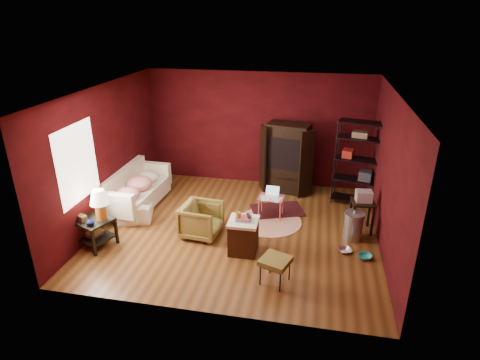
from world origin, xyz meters
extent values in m
cube|color=brown|center=(0.00, 0.00, -0.01)|extent=(5.50, 5.00, 0.02)
cube|color=white|center=(0.00, 0.00, 2.81)|extent=(5.50, 5.00, 0.02)
cube|color=#480A0E|center=(0.00, 2.51, 1.40)|extent=(5.50, 0.02, 2.80)
cube|color=#480A0E|center=(0.00, -2.51, 1.40)|extent=(5.50, 0.02, 2.80)
cube|color=#480A0E|center=(-2.76, 0.00, 1.40)|extent=(0.02, 5.00, 2.80)
cube|color=#480A0E|center=(2.76, 0.00, 1.40)|extent=(0.02, 5.00, 2.80)
cube|color=white|center=(-2.73, -1.00, 1.60)|extent=(0.02, 1.20, 1.40)
imported|color=white|center=(-2.41, 0.56, 0.37)|extent=(1.05, 1.95, 0.73)
imported|color=black|center=(-0.65, -0.38, 0.37)|extent=(0.74, 0.78, 0.74)
imported|color=silver|center=(2.10, -0.45, 0.12)|extent=(0.25, 0.16, 0.25)
imported|color=#25ADA6|center=(2.45, -0.60, 0.12)|extent=(0.25, 0.08, 0.25)
imported|color=#0C143D|center=(-2.45, -1.33, 0.63)|extent=(0.19, 0.20, 0.16)
imported|color=#EACA72|center=(0.16, -0.82, 0.78)|extent=(0.13, 0.11, 0.11)
cube|color=black|center=(-2.50, -1.12, 0.53)|extent=(0.75, 0.75, 0.04)
cube|color=black|center=(-2.50, -1.12, 0.17)|extent=(0.70, 0.70, 0.03)
cube|color=black|center=(-2.83, -1.27, 0.27)|extent=(0.06, 0.06, 0.54)
cube|color=black|center=(-2.35, -1.46, 0.27)|extent=(0.06, 0.06, 0.54)
cube|color=black|center=(-2.64, -0.79, 0.27)|extent=(0.06, 0.06, 0.54)
cube|color=black|center=(-2.16, -0.98, 0.27)|extent=(0.06, 0.06, 0.54)
cylinder|color=orange|center=(-2.35, -1.08, 0.71)|extent=(0.25, 0.25, 0.33)
cone|color=#F2E5C6|center=(-2.35, -1.08, 1.01)|extent=(0.45, 0.45, 0.27)
cube|color=olive|center=(-2.68, -1.20, 0.60)|extent=(0.20, 0.17, 0.12)
cube|color=#CD4333|center=(-2.54, -1.10, 0.22)|extent=(0.30, 0.33, 0.03)
cube|color=blue|center=(-2.53, -1.11, 0.25)|extent=(0.30, 0.33, 0.03)
cube|color=#E7DE4D|center=(-2.52, -1.11, 0.28)|extent=(0.30, 0.33, 0.03)
cube|color=white|center=(-2.38, 0.53, 0.27)|extent=(0.84, 1.84, 0.38)
cube|color=white|center=(-2.72, 0.55, 0.52)|extent=(0.26, 1.81, 0.76)
cube|color=white|center=(-2.43, -0.37, 0.48)|extent=(0.77, 0.21, 0.52)
cube|color=white|center=(-2.34, 1.43, 0.48)|extent=(0.77, 0.21, 0.52)
ellipsoid|color=red|center=(-2.36, 0.01, 0.57)|extent=(0.52, 0.52, 0.27)
ellipsoid|color=red|center=(-2.34, 0.53, 0.59)|extent=(0.58, 0.58, 0.30)
ellipsoid|color=white|center=(-2.31, 1.00, 0.55)|extent=(0.48, 0.48, 0.25)
cube|color=#472610|center=(0.26, -0.79, 0.30)|extent=(0.50, 0.50, 0.60)
cube|color=white|center=(0.26, -0.79, 0.62)|extent=(0.54, 0.54, 0.06)
cube|color=beige|center=(0.26, -0.79, 0.66)|extent=(0.29, 0.22, 0.02)
cube|color=#5285C1|center=(0.26, -0.79, 0.69)|extent=(0.30, 0.24, 0.02)
cube|color=#DD5852|center=(0.26, -0.79, 0.71)|extent=(0.28, 0.22, 0.02)
cube|color=black|center=(0.35, -0.76, 0.73)|extent=(0.11, 0.18, 0.02)
cube|color=black|center=(0.93, -1.59, 0.41)|extent=(0.57, 0.57, 0.09)
cube|color=black|center=(0.93, -1.59, 0.35)|extent=(0.51, 0.51, 0.02)
cylinder|color=black|center=(0.71, -1.70, 0.18)|extent=(0.03, 0.03, 0.37)
cylinder|color=black|center=(1.04, -1.81, 0.18)|extent=(0.03, 0.03, 0.37)
cylinder|color=black|center=(0.83, -1.36, 0.18)|extent=(0.03, 0.03, 0.37)
cylinder|color=black|center=(1.16, -1.48, 0.18)|extent=(0.03, 0.03, 0.37)
cylinder|color=white|center=(0.60, 0.42, 0.01)|extent=(1.35, 1.35, 0.01)
cube|color=#50151A|center=(0.70, 0.96, 0.01)|extent=(1.31, 1.09, 0.01)
cube|color=#CB5D6A|center=(0.59, 0.67, 0.44)|extent=(0.56, 0.42, 0.03)
cylinder|color=#CB5D6A|center=(0.34, 0.54, 0.22)|extent=(0.03, 0.03, 0.44)
cylinder|color=#CB5D6A|center=(0.80, 0.49, 0.22)|extent=(0.03, 0.03, 0.44)
cylinder|color=#CB5D6A|center=(0.37, 0.84, 0.22)|extent=(0.03, 0.03, 0.44)
cylinder|color=#CB5D6A|center=(0.83, 0.79, 0.22)|extent=(0.03, 0.03, 0.44)
cube|color=silver|center=(0.59, 0.69, 0.46)|extent=(0.30, 0.22, 0.01)
cube|color=silver|center=(0.60, 0.79, 0.56)|extent=(0.29, 0.09, 0.19)
cube|color=white|center=(0.47, 0.59, 0.46)|extent=(0.22, 0.29, 0.00)
cube|color=white|center=(0.70, 0.57, 0.46)|extent=(0.25, 0.30, 0.00)
cube|color=black|center=(0.78, 2.11, 0.84)|extent=(1.07, 0.72, 1.69)
cube|color=black|center=(0.76, 2.02, 1.02)|extent=(0.86, 0.56, 0.75)
cube|color=black|center=(0.21, 1.98, 0.84)|extent=(0.20, 0.38, 1.60)
cube|color=black|center=(1.25, 1.75, 0.84)|extent=(0.32, 0.30, 1.60)
cube|color=#2E3234|center=(0.77, 2.06, 0.93)|extent=(0.63, 0.55, 0.46)
cube|color=black|center=(0.72, 1.84, 0.93)|extent=(0.44, 0.10, 0.35)
cube|color=black|center=(0.77, 2.06, 0.40)|extent=(0.87, 0.60, 0.04)
cylinder|color=black|center=(1.87, 1.59, 0.97)|extent=(0.03, 0.03, 1.94)
cylinder|color=black|center=(2.75, 1.39, 0.97)|extent=(0.03, 0.03, 1.94)
cylinder|color=black|center=(1.95, 1.97, 0.97)|extent=(0.03, 0.03, 1.94)
cylinder|color=black|center=(2.84, 1.77, 0.97)|extent=(0.03, 0.03, 1.94)
cube|color=black|center=(2.35, 1.68, 0.11)|extent=(1.01, 0.60, 0.03)
cube|color=black|center=(2.35, 1.68, 0.59)|extent=(1.01, 0.60, 0.03)
cube|color=black|center=(2.35, 1.68, 1.08)|extent=(1.01, 0.60, 0.03)
cube|color=black|center=(2.35, 1.68, 1.56)|extent=(1.01, 0.60, 0.03)
cube|color=black|center=(2.35, 1.68, 1.92)|extent=(1.01, 0.60, 0.03)
cube|color=#A2211B|center=(2.14, 1.73, 1.18)|extent=(0.27, 0.31, 0.17)
cube|color=#363643|center=(2.56, 1.63, 0.72)|extent=(0.32, 0.32, 0.22)
cube|color=#876F51|center=(2.35, 1.68, 1.65)|extent=(0.36, 0.28, 0.13)
cube|color=black|center=(2.43, 0.43, 0.63)|extent=(0.47, 0.47, 0.04)
cube|color=black|center=(2.26, 0.22, 0.32)|extent=(0.05, 0.05, 0.63)
cube|color=black|center=(2.63, 0.26, 0.32)|extent=(0.05, 0.05, 0.63)
cube|color=black|center=(2.23, 0.59, 0.32)|extent=(0.05, 0.05, 0.63)
cube|color=black|center=(2.60, 0.63, 0.32)|extent=(0.05, 0.05, 0.63)
cube|color=#B9B8BD|center=(2.43, 0.43, 0.76)|extent=(0.33, 0.27, 0.22)
cylinder|color=#B0B1B8|center=(2.26, 0.05, 0.27)|extent=(0.39, 0.39, 0.53)
cylinder|color=#B0B1B8|center=(2.26, 0.05, 0.55)|extent=(0.42, 0.42, 0.04)
sphere|color=#B0B1B8|center=(2.26, 0.05, 0.59)|extent=(0.06, 0.06, 0.05)
camera|label=1|loc=(1.42, -7.00, 4.13)|focal=30.00mm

